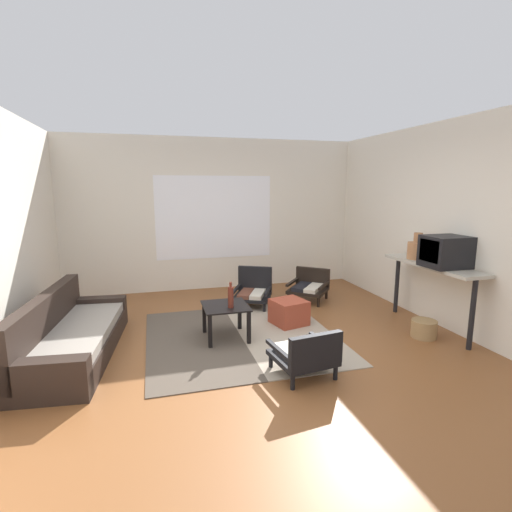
# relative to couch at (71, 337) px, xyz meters

# --- Properties ---
(ground_plane) EXTENTS (7.80, 7.80, 0.00)m
(ground_plane) POSITION_rel_couch_xyz_m (2.01, -0.54, -0.22)
(ground_plane) COLOR brown
(far_wall_with_window) EXTENTS (5.60, 0.13, 2.70)m
(far_wall_with_window) POSITION_rel_couch_xyz_m (2.01, 2.52, 1.13)
(far_wall_with_window) COLOR silver
(far_wall_with_window) RESTS_ON ground
(side_wall_right) EXTENTS (0.12, 6.60, 2.70)m
(side_wall_right) POSITION_rel_couch_xyz_m (4.67, -0.24, 1.13)
(side_wall_right) COLOR silver
(side_wall_right) RESTS_ON ground
(area_rug) EXTENTS (2.29, 2.34, 0.01)m
(area_rug) POSITION_rel_couch_xyz_m (1.93, 0.04, -0.22)
(area_rug) COLOR #4C4238
(area_rug) RESTS_ON ground
(couch) EXTENTS (0.95, 2.13, 0.70)m
(couch) POSITION_rel_couch_xyz_m (0.00, 0.00, 0.00)
(couch) COLOR black
(couch) RESTS_ON ground
(coffee_table) EXTENTS (0.54, 0.57, 0.43)m
(coffee_table) POSITION_rel_couch_xyz_m (1.74, 0.05, 0.12)
(coffee_table) COLOR black
(coffee_table) RESTS_ON ground
(armchair_by_window) EXTENTS (0.73, 0.74, 0.59)m
(armchair_by_window) POSITION_rel_couch_xyz_m (2.41, 1.26, 0.03)
(armchair_by_window) COLOR black
(armchair_by_window) RESTS_ON ground
(armchair_striped_foreground) EXTENTS (0.63, 0.63, 0.50)m
(armchair_striped_foreground) POSITION_rel_couch_xyz_m (2.32, -1.12, 0.02)
(armchair_striped_foreground) COLOR black
(armchair_striped_foreground) RESTS_ON ground
(armchair_corner) EXTENTS (0.81, 0.81, 0.51)m
(armchair_corner) POSITION_rel_couch_xyz_m (3.38, 1.29, 0.02)
(armchair_corner) COLOR black
(armchair_corner) RESTS_ON ground
(ottoman_orange) EXTENTS (0.51, 0.51, 0.34)m
(ottoman_orange) POSITION_rel_couch_xyz_m (2.66, 0.30, -0.05)
(ottoman_orange) COLOR #993D28
(ottoman_orange) RESTS_ON ground
(console_shelf) EXTENTS (0.39, 1.51, 0.88)m
(console_shelf) POSITION_rel_couch_xyz_m (4.39, -0.33, 0.55)
(console_shelf) COLOR #B2AD9E
(console_shelf) RESTS_ON ground
(crt_television) EXTENTS (0.53, 0.43, 0.39)m
(crt_television) POSITION_rel_couch_xyz_m (4.39, -0.56, 0.85)
(crt_television) COLOR black
(crt_television) RESTS_ON console_shelf
(clay_vase) EXTENTS (0.26, 0.26, 0.36)m
(clay_vase) POSITION_rel_couch_xyz_m (4.39, -0.02, 0.79)
(clay_vase) COLOR #A87047
(clay_vase) RESTS_ON console_shelf
(glass_bottle) EXTENTS (0.07, 0.07, 0.31)m
(glass_bottle) POSITION_rel_couch_xyz_m (1.79, -0.05, 0.34)
(glass_bottle) COLOR #5B2319
(glass_bottle) RESTS_ON coffee_table
(wicker_basket) EXTENTS (0.31, 0.31, 0.22)m
(wicker_basket) POSITION_rel_couch_xyz_m (4.13, -0.58, -0.11)
(wicker_basket) COLOR #9E7A4C
(wicker_basket) RESTS_ON ground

